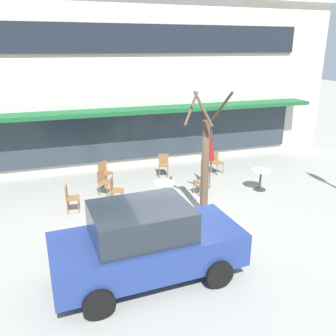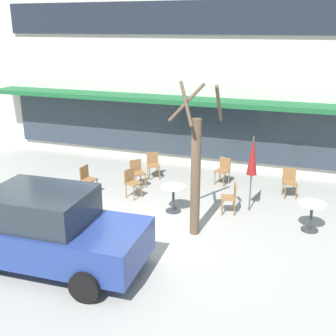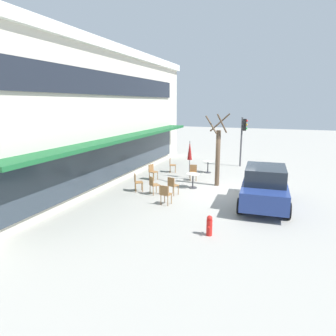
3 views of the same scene
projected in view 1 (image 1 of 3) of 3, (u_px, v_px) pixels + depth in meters
The scene contains 14 objects.
ground_plane at pixel (174, 231), 10.15m from camera, with size 80.00×80.00×0.00m, color #9E9B93.
building_facade at pixel (108, 74), 17.90m from camera, with size 19.61×9.10×7.35m.
cafe_table_near_wall at pixel (164, 190), 11.72m from camera, with size 0.70×0.70×0.76m.
cafe_table_streetside at pixel (261, 177), 12.91m from camera, with size 0.70×0.70×0.76m.
patio_umbrella_green_folded at pixel (211, 146), 12.68m from camera, with size 0.28×0.28×2.20m.
cafe_chair_0 at pixel (216, 161), 14.66m from camera, with size 0.50×0.50×0.89m.
cafe_chair_1 at pixel (70, 197), 11.15m from camera, with size 0.45×0.45×0.89m.
cafe_chair_2 at pixel (104, 180), 12.51m from camera, with size 0.56×0.56×0.89m.
cafe_chair_3 at pixel (115, 189), 11.77m from camera, with size 0.52×0.52×0.89m.
cafe_chair_4 at pixel (202, 180), 12.57m from camera, with size 0.49×0.49×0.89m.
cafe_chair_5 at pixel (164, 163), 14.36m from camera, with size 0.50×0.50×0.89m.
cafe_chair_6 at pixel (104, 171), 13.43m from camera, with size 0.55×0.55×0.89m.
parked_sedan at pixel (146, 242), 7.85m from camera, with size 4.28×2.17×1.76m.
street_tree at pixel (205, 162), 10.66m from camera, with size 1.32×1.21×3.84m.
Camera 1 is at (-3.06, -8.50, 4.96)m, focal length 38.00 mm.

